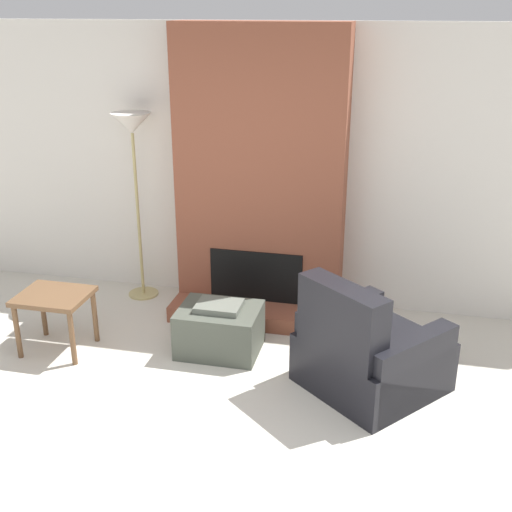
{
  "coord_description": "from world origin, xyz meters",
  "views": [
    {
      "loc": [
        1.21,
        -2.91,
        2.73
      ],
      "look_at": [
        0.0,
        2.39,
        0.59
      ],
      "focal_mm": 45.0,
      "sensor_mm": 36.0,
      "label": 1
    }
  ],
  "objects_px": {
    "ottoman": "(220,329)",
    "armchair": "(366,356)",
    "floor_lamp_left": "(133,138)",
    "side_table": "(54,303)"
  },
  "relations": [
    {
      "from": "armchair",
      "to": "floor_lamp_left",
      "type": "bearing_deg",
      "value": 12.17
    },
    {
      "from": "ottoman",
      "to": "side_table",
      "type": "distance_m",
      "value": 1.38
    },
    {
      "from": "floor_lamp_left",
      "to": "side_table",
      "type": "bearing_deg",
      "value": -103.09
    },
    {
      "from": "ottoman",
      "to": "armchair",
      "type": "height_order",
      "value": "armchair"
    },
    {
      "from": "ottoman",
      "to": "side_table",
      "type": "xyz_separation_m",
      "value": [
        -1.33,
        -0.28,
        0.22
      ]
    },
    {
      "from": "armchair",
      "to": "floor_lamp_left",
      "type": "height_order",
      "value": "floor_lamp_left"
    },
    {
      "from": "ottoman",
      "to": "side_table",
      "type": "bearing_deg",
      "value": -168.34
    },
    {
      "from": "side_table",
      "to": "armchair",
      "type": "bearing_deg",
      "value": -0.64
    },
    {
      "from": "armchair",
      "to": "side_table",
      "type": "height_order",
      "value": "armchair"
    },
    {
      "from": "ottoman",
      "to": "floor_lamp_left",
      "type": "height_order",
      "value": "floor_lamp_left"
    }
  ]
}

